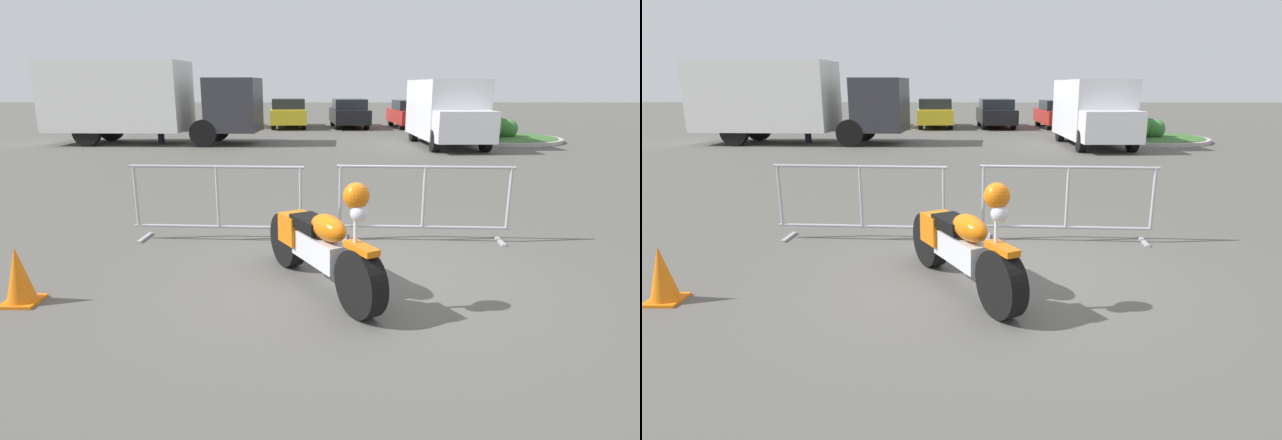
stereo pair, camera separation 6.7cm
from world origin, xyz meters
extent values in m
plane|color=#54514C|center=(0.00, 0.00, 0.00)|extent=(120.00, 120.00, 0.00)
cylinder|color=black|center=(-0.07, -1.04, 0.33)|extent=(0.48, 0.67, 0.66)
cylinder|color=black|center=(-0.84, 0.36, 0.33)|extent=(0.48, 0.67, 0.66)
cube|color=silver|center=(-0.46, -0.34, 0.43)|extent=(0.64, 0.88, 0.29)
ellipsoid|color=orange|center=(-0.37, -0.50, 0.72)|extent=(0.51, 0.63, 0.27)
cube|color=black|center=(-0.55, -0.18, 0.68)|extent=(0.51, 0.61, 0.12)
cube|color=orange|center=(-0.72, 0.13, 0.54)|extent=(0.47, 0.48, 0.33)
cube|color=orange|center=(-0.07, -1.04, 0.68)|extent=(0.33, 0.43, 0.06)
cylinder|color=silver|center=(-0.12, -0.95, 0.82)|extent=(0.06, 0.06, 0.46)
sphere|color=silver|center=(-0.09, -0.99, 1.00)|extent=(0.16, 0.16, 0.16)
sphere|color=orange|center=(-0.12, -0.95, 1.15)|extent=(0.25, 0.25, 0.25)
cylinder|color=#9EA0A5|center=(-1.89, 1.36, 1.05)|extent=(2.42, 0.17, 0.04)
cylinder|color=#9EA0A5|center=(-1.89, 1.36, 0.20)|extent=(2.42, 0.17, 0.04)
cylinder|color=#9EA0A5|center=(-3.04, 1.42, 0.62)|extent=(0.05, 0.05, 0.85)
cylinder|color=#9EA0A5|center=(-1.89, 1.36, 0.62)|extent=(0.05, 0.05, 0.85)
cylinder|color=#9EA0A5|center=(-0.73, 1.30, 0.62)|extent=(0.05, 0.05, 0.85)
cube|color=#9EA0A5|center=(-2.97, 1.42, 0.01)|extent=(0.08, 0.44, 0.03)
cube|color=#9EA0A5|center=(-0.80, 1.30, 0.01)|extent=(0.08, 0.44, 0.03)
cylinder|color=#9EA0A5|center=(0.98, 1.36, 1.05)|extent=(2.42, 0.17, 0.04)
cylinder|color=#9EA0A5|center=(0.98, 1.36, 0.20)|extent=(2.42, 0.17, 0.04)
cylinder|color=#9EA0A5|center=(-0.18, 1.42, 0.62)|extent=(0.05, 0.05, 0.85)
cylinder|color=#9EA0A5|center=(0.98, 1.36, 0.62)|extent=(0.05, 0.05, 0.85)
cylinder|color=#9EA0A5|center=(2.13, 1.30, 0.62)|extent=(0.05, 0.05, 0.85)
cube|color=#9EA0A5|center=(-0.11, 1.42, 0.01)|extent=(0.08, 0.44, 0.03)
cube|color=#9EA0A5|center=(2.06, 1.30, 0.01)|extent=(0.08, 0.44, 0.03)
cube|color=white|center=(-7.99, 13.47, 1.73)|extent=(5.08, 2.49, 2.50)
cube|color=#2D2D33|center=(-3.69, 13.30, 1.43)|extent=(1.88, 2.25, 1.90)
cylinder|color=black|center=(-4.59, 14.31, 0.48)|extent=(0.97, 0.32, 0.96)
cylinder|color=black|center=(-4.66, 12.38, 0.48)|extent=(0.97, 0.32, 0.96)
cylinder|color=black|center=(-8.80, 14.47, 0.48)|extent=(0.97, 0.32, 0.96)
cylinder|color=black|center=(-8.88, 12.54, 0.48)|extent=(0.97, 0.32, 0.96)
cube|color=silver|center=(3.99, 13.15, 1.31)|extent=(2.15, 4.17, 2.00)
cube|color=silver|center=(4.08, 10.65, 0.84)|extent=(1.93, 0.97, 1.00)
cylinder|color=black|center=(4.90, 11.08, 0.36)|extent=(0.27, 0.73, 0.72)
cylinder|color=black|center=(3.22, 11.02, 0.36)|extent=(0.27, 0.73, 0.72)
cylinder|color=black|center=(4.78, 14.38, 0.36)|extent=(0.27, 0.73, 0.72)
cylinder|color=black|center=(3.11, 14.31, 0.36)|extent=(0.27, 0.73, 0.72)
cube|color=tan|center=(-11.57, 20.98, 0.62)|extent=(2.05, 4.46, 0.71)
cube|color=#1E232B|center=(-11.56, 20.82, 1.23)|extent=(1.77, 2.33, 0.51)
cylinder|color=black|center=(-12.40, 22.32, 0.32)|extent=(0.26, 0.66, 0.65)
cylinder|color=black|center=(-10.92, 22.42, 0.32)|extent=(0.26, 0.66, 0.65)
cylinder|color=black|center=(-12.22, 19.54, 0.32)|extent=(0.26, 0.66, 0.65)
cylinder|color=black|center=(-10.74, 19.63, 0.32)|extent=(0.26, 0.66, 0.65)
cube|color=#284799|center=(-8.45, 20.25, 0.60)|extent=(2.01, 4.36, 0.69)
cube|color=#1E232B|center=(-8.44, 20.11, 1.20)|extent=(1.73, 2.28, 0.50)
cylinder|color=black|center=(-9.27, 21.57, 0.32)|extent=(0.26, 0.65, 0.63)
cylinder|color=black|center=(-7.82, 21.66, 0.32)|extent=(0.26, 0.65, 0.63)
cylinder|color=black|center=(-9.09, 18.85, 0.32)|extent=(0.26, 0.65, 0.63)
cylinder|color=black|center=(-7.64, 18.94, 0.32)|extent=(0.26, 0.65, 0.63)
cube|color=#B7BABF|center=(-5.34, 20.90, 0.57)|extent=(1.88, 4.09, 0.65)
cube|color=#1E232B|center=(-5.33, 20.76, 1.12)|extent=(1.62, 2.13, 0.46)
cylinder|color=black|center=(-6.10, 22.13, 0.30)|extent=(0.24, 0.61, 0.59)
cylinder|color=black|center=(-4.74, 22.22, 0.30)|extent=(0.24, 0.61, 0.59)
cylinder|color=black|center=(-5.93, 19.58, 0.30)|extent=(0.24, 0.61, 0.59)
cylinder|color=black|center=(-4.57, 19.67, 0.30)|extent=(0.24, 0.61, 0.59)
cube|color=yellow|center=(-2.22, 20.92, 0.61)|extent=(2.03, 4.41, 0.70)
cube|color=#1E232B|center=(-2.21, 20.77, 1.21)|extent=(1.75, 2.30, 0.50)
cylinder|color=black|center=(-3.04, 22.25, 0.32)|extent=(0.26, 0.65, 0.64)
cylinder|color=black|center=(-1.57, 22.35, 0.32)|extent=(0.26, 0.65, 0.64)
cylinder|color=black|center=(-2.86, 19.50, 0.32)|extent=(0.26, 0.65, 0.64)
cylinder|color=black|center=(-1.39, 19.60, 0.32)|extent=(0.26, 0.65, 0.64)
cube|color=black|center=(0.90, 20.89, 0.60)|extent=(2.01, 4.36, 0.69)
cube|color=#1E232B|center=(0.91, 20.75, 1.20)|extent=(1.73, 2.28, 0.49)
cylinder|color=black|center=(0.08, 22.21, 0.32)|extent=(0.26, 0.65, 0.63)
cylinder|color=black|center=(1.54, 22.30, 0.32)|extent=(0.26, 0.65, 0.63)
cylinder|color=black|center=(0.26, 19.49, 0.32)|extent=(0.26, 0.65, 0.63)
cylinder|color=black|center=(1.71, 19.58, 0.32)|extent=(0.26, 0.65, 0.63)
cube|color=#B21E19|center=(4.02, 20.80, 0.58)|extent=(1.93, 4.19, 0.67)
cube|color=#1E232B|center=(4.02, 20.66, 1.15)|extent=(1.66, 2.19, 0.48)
cylinder|color=black|center=(3.23, 22.06, 0.30)|extent=(0.25, 0.62, 0.61)
cylinder|color=black|center=(4.63, 22.15, 0.30)|extent=(0.25, 0.62, 0.61)
cylinder|color=black|center=(3.40, 19.45, 0.30)|extent=(0.25, 0.62, 0.61)
cylinder|color=black|center=(4.80, 19.55, 0.30)|extent=(0.25, 0.62, 0.61)
cylinder|color=#262838|center=(-6.61, 13.75, 0.42)|extent=(0.34, 0.34, 0.85)
cylinder|color=#3F3F47|center=(-6.61, 13.75, 1.16)|extent=(0.47, 0.47, 0.62)
sphere|color=tan|center=(-6.61, 13.75, 1.58)|extent=(0.22, 0.22, 0.22)
cylinder|color=#ADA89E|center=(6.59, 14.59, 0.07)|extent=(4.59, 4.59, 0.14)
cylinder|color=#38662D|center=(6.59, 14.59, 0.15)|extent=(4.22, 4.22, 0.02)
sphere|color=#33702D|center=(5.90, 13.97, 0.58)|extent=(1.03, 1.03, 1.03)
sphere|color=#3D7A38|center=(6.90, 14.64, 0.46)|extent=(0.75, 0.75, 0.75)
sphere|color=#33702D|center=(6.58, 14.59, 0.48)|extent=(0.81, 0.81, 0.81)
cube|color=orange|center=(-3.46, -0.77, 0.01)|extent=(0.34, 0.34, 0.03)
cone|color=orange|center=(-3.46, -0.77, 0.31)|extent=(0.28, 0.28, 0.56)
camera|label=1|loc=(-0.42, -5.39, 2.13)|focal=28.00mm
camera|label=2|loc=(-0.35, -5.39, 2.13)|focal=28.00mm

